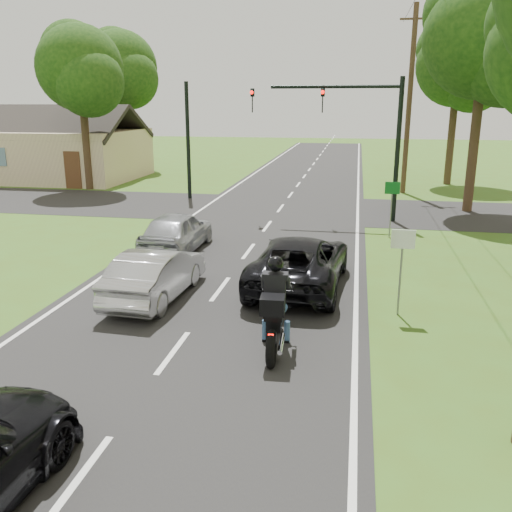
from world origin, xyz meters
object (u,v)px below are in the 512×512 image
(dark_suv, at_px, (300,261))
(silver_suv, at_px, (177,231))
(silver_sedan, at_px, (156,274))
(sign_green, at_px, (392,196))
(motorcycle_rider, at_px, (275,314))
(utility_pole_far, at_px, (409,100))
(traffic_signal, at_px, (354,123))
(sign_white, at_px, (402,251))

(dark_suv, distance_m, silver_suv, 5.41)
(silver_sedan, distance_m, sign_green, 10.25)
(dark_suv, relative_size, sign_green, 2.40)
(motorcycle_rider, height_order, utility_pole_far, utility_pole_far)
(silver_sedan, height_order, sign_green, sign_green)
(motorcycle_rider, relative_size, traffic_signal, 0.37)
(traffic_signal, bearing_deg, sign_green, -62.62)
(motorcycle_rider, height_order, sign_green, sign_green)
(silver_suv, bearing_deg, sign_white, 147.52)
(silver_suv, bearing_deg, motorcycle_rider, 122.71)
(dark_suv, relative_size, silver_sedan, 1.27)
(dark_suv, xyz_separation_m, sign_white, (2.58, -1.70, 0.88))
(motorcycle_rider, bearing_deg, sign_green, 71.07)
(dark_suv, bearing_deg, silver_sedan, 27.95)
(traffic_signal, bearing_deg, sign_white, -82.95)
(silver_sedan, xyz_separation_m, utility_pole_far, (7.68, 18.99, 4.41))
(motorcycle_rider, height_order, silver_sedan, motorcycle_rider)
(silver_sedan, distance_m, utility_pole_far, 20.95)
(silver_suv, bearing_deg, silver_sedan, 102.17)
(utility_pole_far, bearing_deg, traffic_signal, -109.68)
(silver_sedan, height_order, traffic_signal, traffic_signal)
(traffic_signal, distance_m, sign_green, 4.24)
(motorcycle_rider, distance_m, dark_suv, 4.15)
(silver_sedan, relative_size, sign_white, 1.89)
(silver_sedan, distance_m, silver_suv, 4.67)
(dark_suv, xyz_separation_m, silver_sedan, (-3.60, -1.66, -0.05))
(silver_suv, xyz_separation_m, sign_green, (7.34, 3.39, 0.88))
(silver_suv, distance_m, sign_white, 8.54)
(dark_suv, height_order, sign_green, sign_green)
(motorcycle_rider, bearing_deg, silver_suv, 118.74)
(utility_pole_far, distance_m, sign_white, 19.39)
(dark_suv, bearing_deg, silver_suv, -29.39)
(traffic_signal, height_order, sign_white, traffic_signal)
(utility_pole_far, height_order, sign_green, utility_pole_far)
(silver_sedan, bearing_deg, traffic_signal, -111.08)
(silver_sedan, xyz_separation_m, silver_suv, (-0.96, 4.57, 0.04))
(dark_suv, height_order, sign_white, sign_white)
(utility_pole_far, bearing_deg, silver_suv, -120.93)
(dark_suv, bearing_deg, motorcycle_rider, 92.01)
(sign_white, bearing_deg, sign_green, 88.57)
(motorcycle_rider, distance_m, traffic_signal, 13.94)
(dark_suv, relative_size, sign_white, 2.40)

